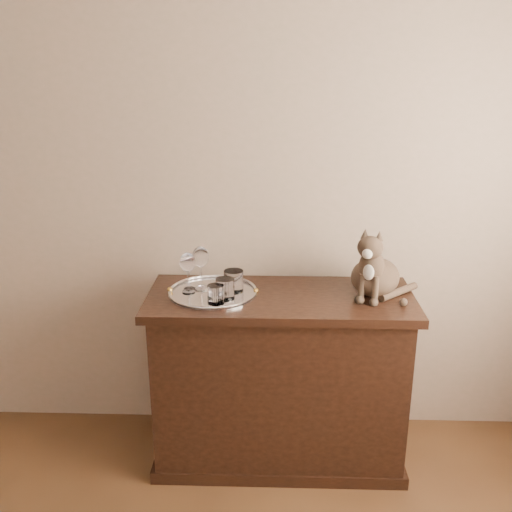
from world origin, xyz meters
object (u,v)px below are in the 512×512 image
at_px(wine_glass_a, 189,272).
at_px(wine_glass_c, 188,273).
at_px(wine_glass_d, 201,268).
at_px(tumbler_a, 225,289).
at_px(tumbler_c, 234,281).
at_px(tray, 213,293).
at_px(sideboard, 279,378).
at_px(tumbler_b, 216,294).
at_px(cat, 376,259).

xyz_separation_m(wine_glass_a, wine_glass_c, (0.00, -0.03, 0.01)).
bearing_deg(wine_glass_d, wine_glass_a, -174.76).
relative_size(tumbler_a, tumbler_c, 0.93).
distance_m(tray, tumbler_c, 0.11).
bearing_deg(tumbler_c, wine_glass_c, -176.21).
bearing_deg(wine_glass_d, sideboard, -7.23).
bearing_deg(tumbler_c, tray, -171.60).
relative_size(tumbler_b, tumbler_c, 0.83).
bearing_deg(tumbler_a, cat, 8.23).
height_order(tumbler_b, cat, cat).
relative_size(wine_glass_d, tumbler_b, 2.47).
height_order(wine_glass_c, tumbler_b, wine_glass_c).
bearing_deg(tumbler_c, wine_glass_a, 174.32).
distance_m(tray, tumbler_b, 0.13).
bearing_deg(wine_glass_d, tray, -34.66).
relative_size(tray, tumbler_b, 4.86).
distance_m(wine_glass_d, tumbler_a, 0.17).
relative_size(tumbler_a, tumbler_b, 1.12).
distance_m(wine_glass_a, cat, 0.84).
height_order(wine_glass_c, tumbler_c, wine_glass_c).
height_order(sideboard, tumbler_a, tumbler_a).
bearing_deg(tray, wine_glass_d, 145.34).
bearing_deg(tumbler_c, sideboard, -5.55).
xyz_separation_m(wine_glass_a, tumbler_b, (0.14, -0.16, -0.04)).
bearing_deg(wine_glass_a, sideboard, -5.62).
xyz_separation_m(tray, wine_glass_c, (-0.11, 0.00, 0.10)).
xyz_separation_m(wine_glass_c, cat, (0.84, 0.02, 0.06)).
bearing_deg(wine_glass_a, tumbler_c, -5.68).
xyz_separation_m(wine_glass_c, tumbler_b, (0.14, -0.12, -0.05)).
xyz_separation_m(sideboard, tumbler_c, (-0.21, 0.02, 0.48)).
relative_size(tray, tumbler_a, 4.33).
height_order(tray, wine_glass_a, wine_glass_a).
distance_m(wine_glass_c, cat, 0.84).
bearing_deg(wine_glass_c, wine_glass_d, 35.88).
distance_m(tumbler_b, tumbler_c, 0.15).
bearing_deg(tray, tumbler_a, -49.87).
relative_size(tray, wine_glass_a, 2.38).
bearing_deg(tumbler_c, cat, 0.81).
bearing_deg(tumbler_b, wine_glass_c, 137.62).
xyz_separation_m(wine_glass_c, tumbler_a, (0.17, -0.07, -0.05)).
xyz_separation_m(wine_glass_a, cat, (0.84, -0.01, 0.07)).
relative_size(wine_glass_c, tumbler_c, 1.88).
bearing_deg(cat, tumbler_c, -155.66).
bearing_deg(cat, tumbler_a, -148.25).
height_order(wine_glass_c, cat, cat).
bearing_deg(tray, tumbler_c, 8.40).
xyz_separation_m(sideboard, tumbler_b, (-0.28, -0.12, 0.47)).
distance_m(wine_glass_a, wine_glass_d, 0.06).
xyz_separation_m(sideboard, wine_glass_c, (-0.41, 0.01, 0.53)).
distance_m(sideboard, cat, 0.73).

